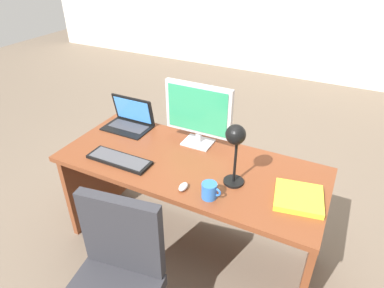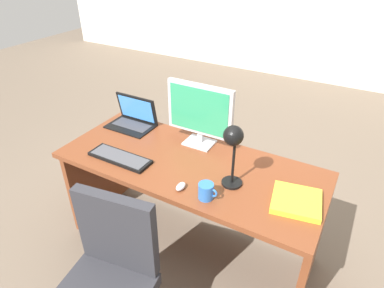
% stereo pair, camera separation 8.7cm
% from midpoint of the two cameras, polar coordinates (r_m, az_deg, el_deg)
% --- Properties ---
extents(ground, '(12.00, 12.00, 0.00)m').
position_cam_midpoint_polar(ground, '(3.70, 11.94, -1.01)').
color(ground, '#6B5B4C').
extents(desk, '(1.71, 0.72, 0.74)m').
position_cam_midpoint_polar(desk, '(2.29, 1.28, -7.07)').
color(desk, brown).
rests_on(desk, ground).
extents(monitor, '(0.47, 0.16, 0.44)m').
position_cam_midpoint_polar(monitor, '(2.20, 2.48, 5.53)').
color(monitor, '#B7BABF').
rests_on(monitor, desk).
extents(laptop, '(0.35, 0.23, 0.22)m').
position_cam_midpoint_polar(laptop, '(2.57, -8.93, 4.71)').
color(laptop, black).
rests_on(laptop, desk).
extents(keyboard, '(0.43, 0.14, 0.02)m').
position_cam_midpoint_polar(keyboard, '(2.19, -11.13, -2.31)').
color(keyboard, black).
rests_on(keyboard, desk).
extents(mouse, '(0.04, 0.08, 0.03)m').
position_cam_midpoint_polar(mouse, '(1.91, -0.62, -7.30)').
color(mouse, silver).
rests_on(mouse, desk).
extents(desk_lamp, '(0.12, 0.14, 0.40)m').
position_cam_midpoint_polar(desk_lamp, '(1.79, 8.45, 0.03)').
color(desk_lamp, black).
rests_on(desk_lamp, desk).
extents(book, '(0.30, 0.29, 0.03)m').
position_cam_midpoint_polar(book, '(1.91, 18.71, -9.27)').
color(book, yellow).
rests_on(book, desk).
extents(coffee_mug, '(0.11, 0.09, 0.09)m').
position_cam_midpoint_polar(coffee_mug, '(1.83, 3.83, -8.08)').
color(coffee_mug, blue).
rests_on(coffee_mug, desk).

